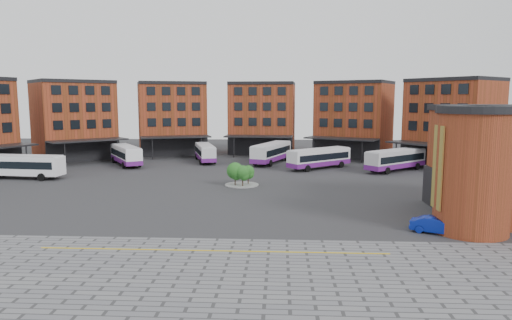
{
  "coord_description": "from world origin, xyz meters",
  "views": [
    {
      "loc": [
        6.97,
        -46.29,
        11.16
      ],
      "look_at": [
        4.13,
        7.06,
        4.0
      ],
      "focal_mm": 32.0,
      "sensor_mm": 36.0,
      "label": 1
    }
  ],
  "objects_px": {
    "bus_a": "(22,165)",
    "blue_car": "(436,225)",
    "tree_island": "(241,173)",
    "bus_b": "(126,155)",
    "bus_c": "(205,152)",
    "bus_d": "(271,152)",
    "bus_f": "(396,159)",
    "bus_e": "(319,158)"
  },
  "relations": [
    {
      "from": "bus_b",
      "to": "bus_e",
      "type": "xyz_separation_m",
      "value": [
        32.5,
        -2.46,
        -0.01
      ]
    },
    {
      "from": "tree_island",
      "to": "bus_c",
      "type": "xyz_separation_m",
      "value": [
        -8.36,
        22.75,
        0.01
      ]
    },
    {
      "from": "bus_a",
      "to": "bus_d",
      "type": "distance_m",
      "value": 39.03
    },
    {
      "from": "tree_island",
      "to": "blue_car",
      "type": "height_order",
      "value": "tree_island"
    },
    {
      "from": "bus_d",
      "to": "bus_c",
      "type": "bearing_deg",
      "value": -165.83
    },
    {
      "from": "tree_island",
      "to": "bus_d",
      "type": "height_order",
      "value": "bus_d"
    },
    {
      "from": "bus_a",
      "to": "bus_f",
      "type": "xyz_separation_m",
      "value": [
        54.39,
        9.87,
        -0.16
      ]
    },
    {
      "from": "bus_e",
      "to": "blue_car",
      "type": "distance_m",
      "value": 36.0
    },
    {
      "from": "tree_island",
      "to": "bus_e",
      "type": "xyz_separation_m",
      "value": [
        11.4,
        15.28,
        0.12
      ]
    },
    {
      "from": "tree_island",
      "to": "bus_f",
      "type": "relative_size",
      "value": 0.4
    },
    {
      "from": "bus_e",
      "to": "bus_f",
      "type": "xyz_separation_m",
      "value": [
        11.73,
        -1.61,
        0.04
      ]
    },
    {
      "from": "bus_e",
      "to": "bus_f",
      "type": "distance_m",
      "value": 11.84
    },
    {
      "from": "bus_a",
      "to": "blue_car",
      "type": "xyz_separation_m",
      "value": [
        49.43,
        -23.86,
        -1.29
      ]
    },
    {
      "from": "bus_d",
      "to": "bus_e",
      "type": "xyz_separation_m",
      "value": [
        7.84,
        -6.14,
        -0.12
      ]
    },
    {
      "from": "tree_island",
      "to": "bus_a",
      "type": "height_order",
      "value": "bus_a"
    },
    {
      "from": "tree_island",
      "to": "blue_car",
      "type": "xyz_separation_m",
      "value": [
        18.16,
        -20.06,
        -0.97
      ]
    },
    {
      "from": "bus_b",
      "to": "blue_car",
      "type": "bearing_deg",
      "value": -75.9
    },
    {
      "from": "bus_a",
      "to": "bus_d",
      "type": "xyz_separation_m",
      "value": [
        34.82,
        17.63,
        -0.08
      ]
    },
    {
      "from": "bus_e",
      "to": "bus_f",
      "type": "relative_size",
      "value": 0.99
    },
    {
      "from": "bus_a",
      "to": "bus_c",
      "type": "bearing_deg",
      "value": -45.29
    },
    {
      "from": "bus_c",
      "to": "blue_car",
      "type": "height_order",
      "value": "bus_c"
    },
    {
      "from": "bus_b",
      "to": "bus_e",
      "type": "relative_size",
      "value": 1.06
    },
    {
      "from": "bus_b",
      "to": "blue_car",
      "type": "xyz_separation_m",
      "value": [
        39.27,
        -37.8,
        -1.1
      ]
    },
    {
      "from": "bus_c",
      "to": "bus_e",
      "type": "bearing_deg",
      "value": -37.15
    },
    {
      "from": "bus_a",
      "to": "bus_d",
      "type": "height_order",
      "value": "bus_d"
    },
    {
      "from": "bus_f",
      "to": "tree_island",
      "type": "bearing_deg",
      "value": -99.44
    },
    {
      "from": "bus_c",
      "to": "bus_d",
      "type": "bearing_deg",
      "value": -22.78
    },
    {
      "from": "bus_d",
      "to": "bus_f",
      "type": "xyz_separation_m",
      "value": [
        19.57,
        -7.76,
        -0.08
      ]
    },
    {
      "from": "bus_d",
      "to": "bus_e",
      "type": "bearing_deg",
      "value": -17.61
    },
    {
      "from": "tree_island",
      "to": "bus_c",
      "type": "bearing_deg",
      "value": 110.19
    },
    {
      "from": "bus_f",
      "to": "bus_e",
      "type": "bearing_deg",
      "value": -137.85
    },
    {
      "from": "tree_island",
      "to": "bus_b",
      "type": "relative_size",
      "value": 0.39
    },
    {
      "from": "bus_f",
      "to": "blue_car",
      "type": "distance_m",
      "value": 34.11
    },
    {
      "from": "tree_island",
      "to": "bus_d",
      "type": "distance_m",
      "value": 21.72
    },
    {
      "from": "blue_car",
      "to": "bus_f",
      "type": "bearing_deg",
      "value": 16.19
    },
    {
      "from": "bus_c",
      "to": "bus_d",
      "type": "height_order",
      "value": "bus_d"
    },
    {
      "from": "tree_island",
      "to": "bus_b",
      "type": "xyz_separation_m",
      "value": [
        -21.11,
        17.75,
        0.13
      ]
    },
    {
      "from": "bus_b",
      "to": "bus_d",
      "type": "height_order",
      "value": "bus_d"
    },
    {
      "from": "tree_island",
      "to": "bus_a",
      "type": "relative_size",
      "value": 0.37
    },
    {
      "from": "blue_car",
      "to": "bus_b",
      "type": "bearing_deg",
      "value": 70.65
    },
    {
      "from": "tree_island",
      "to": "bus_b",
      "type": "bearing_deg",
      "value": 139.94
    },
    {
      "from": "tree_island",
      "to": "bus_a",
      "type": "bearing_deg",
      "value": 173.07
    }
  ]
}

